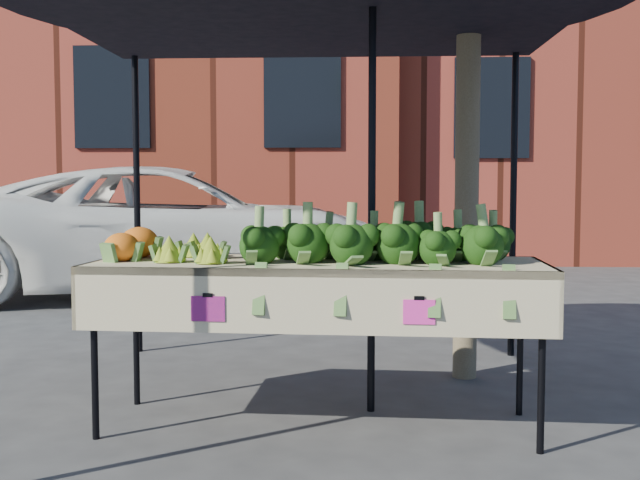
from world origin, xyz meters
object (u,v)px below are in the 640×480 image
at_px(canopy, 311,174).
at_px(street_tree, 469,31).
at_px(table, 318,344).
at_px(vehicle, 172,63).

relative_size(canopy, street_tree, 0.68).
height_order(table, vehicle, vehicle).
xyz_separation_m(vehicle, street_tree, (2.95, -3.96, -0.44)).
xyz_separation_m(table, vehicle, (-2.01, 5.09, 2.31)).
bearing_deg(canopy, street_tree, 36.98).
xyz_separation_m(canopy, vehicle, (-1.95, 4.71, 1.39)).
height_order(canopy, street_tree, street_tree).
distance_m(canopy, street_tree, 1.58).
height_order(vehicle, street_tree, vehicle).
bearing_deg(table, canopy, 98.95).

